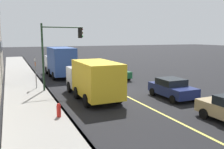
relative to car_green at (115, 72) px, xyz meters
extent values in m
plane|color=black|center=(-5.88, 2.55, -0.78)|extent=(200.00, 200.00, 0.00)
cube|color=gray|center=(-5.88, 9.60, -0.70)|extent=(80.00, 3.51, 0.15)
cube|color=slate|center=(-5.88, 7.93, -0.70)|extent=(80.00, 0.16, 0.15)
cube|color=#D8CC4C|center=(-5.88, 2.55, -0.77)|extent=(80.00, 0.16, 0.01)
cube|color=#262D38|center=(6.84, 11.53, 2.79)|extent=(8.63, 0.06, 1.10)
cube|color=#1E6038|center=(0.00, 0.00, -0.14)|extent=(4.67, 1.79, 0.67)
cube|color=black|center=(0.00, 0.00, 0.49)|extent=(1.96, 1.64, 0.60)
cylinder|color=black|center=(-1.54, -0.87, -0.48)|extent=(0.60, 0.22, 0.60)
cylinder|color=black|center=(-1.54, 0.87, -0.48)|extent=(0.60, 0.22, 0.60)
cylinder|color=black|center=(1.54, -0.87, -0.48)|extent=(0.60, 0.22, 0.60)
cylinder|color=black|center=(1.54, 0.87, -0.48)|extent=(0.60, 0.22, 0.60)
cube|color=navy|center=(-9.68, -0.35, -0.13)|extent=(3.88, 1.87, 0.70)
cube|color=black|center=(-9.50, -0.35, 0.47)|extent=(1.84, 1.72, 0.48)
cylinder|color=black|center=(-10.96, -1.27, -0.48)|extent=(0.60, 0.22, 0.60)
cylinder|color=black|center=(-10.96, 0.56, -0.48)|extent=(0.60, 0.22, 0.60)
cylinder|color=black|center=(-8.40, -1.27, -0.48)|extent=(0.60, 0.22, 0.60)
cylinder|color=black|center=(-8.40, 0.56, -0.48)|extent=(0.60, 0.22, 0.60)
cylinder|color=black|center=(-14.18, 0.88, -0.48)|extent=(0.60, 0.22, 0.60)
cube|color=silver|center=(-4.64, 5.14, 0.49)|extent=(1.92, 2.44, 1.65)
cube|color=gold|center=(-8.14, 5.14, 0.88)|extent=(4.79, 2.44, 2.41)
cylinder|color=black|center=(-4.64, 6.31, -0.33)|extent=(0.90, 0.28, 0.90)
cylinder|color=black|center=(-4.64, 3.97, -0.33)|extent=(0.90, 0.28, 0.90)
cylinder|color=black|center=(-9.34, 6.31, -0.33)|extent=(0.90, 0.28, 0.90)
cylinder|color=black|center=(-9.34, 3.97, -0.33)|extent=(0.90, 0.28, 0.90)
cylinder|color=black|center=(-6.95, 6.31, -0.33)|extent=(0.90, 0.28, 0.90)
cylinder|color=black|center=(-6.95, 3.97, -0.33)|extent=(0.90, 0.28, 0.90)
cube|color=silver|center=(6.64, 5.39, 0.56)|extent=(2.05, 2.38, 1.78)
cube|color=#2D4C93|center=(2.90, 5.39, 1.16)|extent=(5.12, 2.38, 2.97)
cylinder|color=black|center=(6.64, 6.54, -0.33)|extent=(0.90, 0.28, 0.90)
cylinder|color=black|center=(6.64, 4.25, -0.33)|extent=(0.90, 0.28, 0.90)
cylinder|color=black|center=(1.62, 6.54, -0.33)|extent=(0.90, 0.28, 0.90)
cylinder|color=black|center=(1.62, 4.25, -0.33)|extent=(0.90, 0.28, 0.90)
cylinder|color=black|center=(4.18, 6.54, -0.33)|extent=(0.90, 0.28, 0.90)
cylinder|color=black|center=(4.18, 4.25, -0.33)|extent=(0.90, 0.28, 0.90)
cylinder|color=#1E3823|center=(-3.72, 8.25, 2.07)|extent=(0.16, 0.16, 5.70)
cylinder|color=#1E3823|center=(-3.72, 6.52, 4.62)|extent=(0.10, 3.46, 0.10)
cube|color=black|center=(-3.72, 5.04, 4.17)|extent=(0.28, 0.30, 0.90)
sphere|color=#360605|center=(-3.72, 4.86, 4.47)|extent=(0.18, 0.18, 0.18)
sphere|color=#392905|center=(-3.72, 4.86, 4.17)|extent=(0.18, 0.18, 0.18)
sphere|color=green|center=(-3.72, 4.86, 3.87)|extent=(0.18, 0.18, 0.18)
cylinder|color=slate|center=(-2.51, 8.75, 0.64)|extent=(0.08, 0.08, 2.84)
cube|color=white|center=(-2.51, 8.77, 1.86)|extent=(0.60, 0.02, 0.20)
cube|color=#DB5919|center=(-2.51, 8.77, 1.51)|extent=(0.44, 0.02, 0.28)
cylinder|color=red|center=(-10.99, 8.45, -0.38)|extent=(0.24, 0.24, 0.80)
sphere|color=red|center=(-10.99, 8.45, 0.06)|extent=(0.20, 0.20, 0.20)
camera|label=1|loc=(-24.03, 10.86, 3.82)|focal=38.34mm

